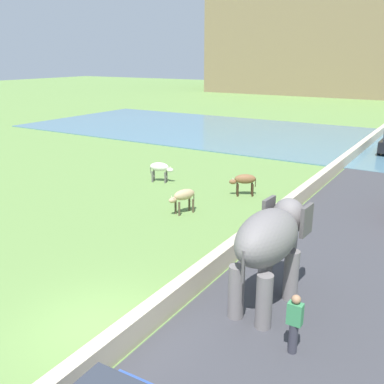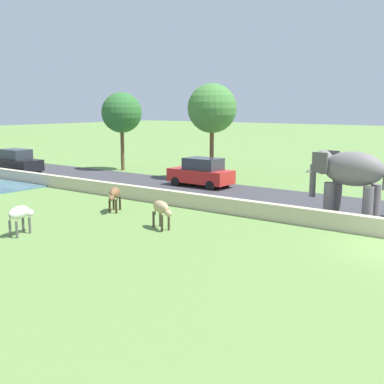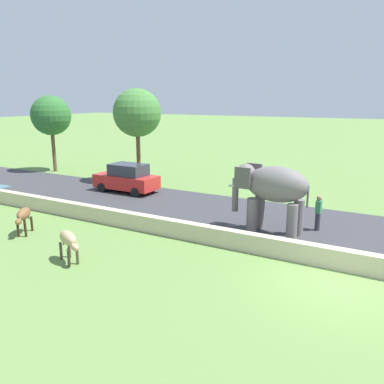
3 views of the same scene
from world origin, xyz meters
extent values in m
plane|color=#608442|center=(0.00, 0.00, 0.00)|extent=(220.00, 220.00, 0.00)
cube|color=beige|center=(1.20, 18.00, 0.37)|extent=(0.40, 110.00, 0.73)
cube|color=slate|center=(-14.00, 30.08, 0.04)|extent=(36.00, 18.00, 0.08)
ellipsoid|color=slate|center=(3.42, 3.14, 2.24)|extent=(1.57, 2.78, 1.50)
cylinder|color=slate|center=(3.06, 4.04, 0.80)|extent=(0.44, 0.44, 1.60)
cylinder|color=slate|center=(3.90, 3.99, 0.80)|extent=(0.44, 0.44, 1.60)
cylinder|color=slate|center=(2.95, 2.29, 0.80)|extent=(0.44, 0.44, 1.60)
cylinder|color=slate|center=(3.79, 2.24, 0.80)|extent=(0.44, 0.44, 1.60)
ellipsoid|color=slate|center=(3.52, 4.55, 2.42)|extent=(1.06, 0.96, 1.10)
cube|color=#504C4C|center=(2.91, 4.46, 2.46)|extent=(0.16, 0.71, 0.90)
cube|color=#504C4C|center=(4.11, 4.38, 2.46)|extent=(0.16, 0.71, 0.90)
cylinder|color=slate|center=(3.55, 5.02, 1.54)|extent=(0.28, 0.28, 1.50)
cone|color=silver|center=(3.32, 4.97, 1.99)|extent=(0.16, 0.56, 0.17)
cone|color=silver|center=(3.76, 4.94, 1.99)|extent=(0.16, 0.56, 0.17)
cylinder|color=#504C4C|center=(3.34, 1.82, 1.89)|extent=(0.08, 0.08, 0.90)
cylinder|color=#33333D|center=(4.81, 1.64, 0.42)|extent=(0.22, 0.22, 0.85)
cube|color=#388451|center=(4.81, 1.64, 1.13)|extent=(0.36, 0.22, 0.56)
sphere|color=#997051|center=(4.81, 1.64, 1.52)|extent=(0.22, 0.22, 0.22)
cylinder|color=black|center=(2.60, 26.45, 0.30)|extent=(0.19, 0.60, 0.60)
ellipsoid|color=tan|center=(-2.86, 8.69, 0.90)|extent=(0.84, 1.18, 0.50)
cylinder|color=#493D2C|center=(-2.87, 8.28, 0.33)|extent=(0.10, 0.10, 0.65)
cylinder|color=#493D2C|center=(-3.16, 8.40, 0.33)|extent=(0.10, 0.10, 0.65)
cylinder|color=#493D2C|center=(-2.57, 8.99, 0.33)|extent=(0.10, 0.10, 0.65)
cylinder|color=#493D2C|center=(-2.85, 9.11, 0.33)|extent=(0.10, 0.10, 0.65)
ellipsoid|color=tan|center=(-3.11, 8.11, 0.75)|extent=(0.38, 0.46, 0.26)
cone|color=beige|center=(-3.03, 8.08, 0.92)|extent=(0.04, 0.04, 0.12)
cone|color=beige|center=(-3.20, 8.15, 0.92)|extent=(0.04, 0.04, 0.12)
cylinder|color=#493D2C|center=(-2.65, 9.19, 0.70)|extent=(0.04, 0.04, 0.45)
ellipsoid|color=silver|center=(-6.92, 12.34, 0.90)|extent=(1.18, 0.76, 0.50)
cylinder|color=#595753|center=(-6.60, 12.61, 0.33)|extent=(0.10, 0.10, 0.65)
cylinder|color=#595753|center=(-6.50, 12.32, 0.33)|extent=(0.10, 0.10, 0.65)
cylinder|color=#595753|center=(-7.33, 12.37, 0.33)|extent=(0.10, 0.10, 0.65)
cylinder|color=#595753|center=(-7.24, 12.08, 0.33)|extent=(0.10, 0.10, 0.65)
ellipsoid|color=silver|center=(-6.32, 12.54, 0.75)|extent=(0.45, 0.35, 0.26)
cone|color=beige|center=(-6.34, 12.62, 0.92)|extent=(0.04, 0.04, 0.12)
cone|color=beige|center=(-6.29, 12.45, 0.92)|extent=(0.04, 0.04, 0.12)
cylinder|color=#595753|center=(-7.43, 12.18, 0.70)|extent=(0.04, 0.04, 0.45)
ellipsoid|color=brown|center=(-1.63, 12.59, 0.90)|extent=(1.17, 0.96, 0.50)
cylinder|color=#302014|center=(-1.87, 12.26, 0.33)|extent=(0.10, 0.10, 0.65)
cylinder|color=#302014|center=(-2.04, 12.52, 0.33)|extent=(0.10, 0.10, 0.65)
cylinder|color=#302014|center=(-1.22, 12.67, 0.33)|extent=(0.10, 0.10, 0.65)
cylinder|color=#302014|center=(-1.39, 12.93, 0.33)|extent=(0.10, 0.10, 0.65)
ellipsoid|color=brown|center=(-2.16, 12.26, 0.75)|extent=(0.47, 0.42, 0.26)
cone|color=beige|center=(-2.12, 12.18, 0.92)|extent=(0.04, 0.04, 0.12)
cone|color=beige|center=(-2.21, 12.33, 0.92)|extent=(0.04, 0.04, 0.12)
cylinder|color=#302014|center=(-1.17, 12.88, 0.70)|extent=(0.04, 0.04, 0.45)
camera|label=1|loc=(7.50, -7.33, 6.99)|focal=40.91mm
camera|label=2|loc=(-17.87, -4.15, 4.92)|focal=46.78mm
camera|label=3|loc=(-12.13, -1.50, 5.72)|focal=36.61mm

